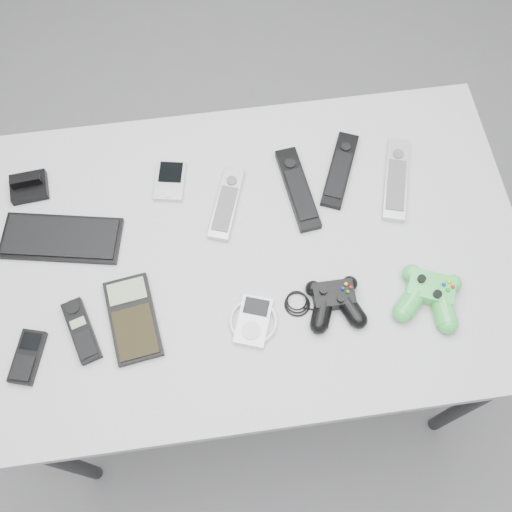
{
  "coord_description": "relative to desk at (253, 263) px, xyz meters",
  "views": [
    {
      "loc": [
        0.01,
        -0.59,
        2.01
      ],
      "look_at": [
        0.08,
        -0.07,
        0.83
      ],
      "focal_mm": 42.0,
      "sensor_mm": 36.0,
      "label": 1
    }
  ],
  "objects": [
    {
      "name": "remote_silver_a",
      "position": [
        -0.04,
        0.12,
        0.08
      ],
      "size": [
        0.1,
        0.19,
        0.02
      ],
      "primitive_type": "cube",
      "rotation": [
        0.0,
        0.0,
        -0.33
      ],
      "color": "#AEAEB5",
      "rests_on": "desk"
    },
    {
      "name": "desk",
      "position": [
        0.0,
        0.0,
        0.0
      ],
      "size": [
        1.2,
        0.77,
        0.81
      ],
      "color": "#939496",
      "rests_on": "floor"
    },
    {
      "name": "floor",
      "position": [
        -0.08,
        0.04,
        -0.74
      ],
      "size": [
        3.5,
        3.5,
        0.0
      ],
      "primitive_type": "plane",
      "color": "slate",
      "rests_on": "ground"
    },
    {
      "name": "cordless_handset",
      "position": [
        -0.38,
        -0.14,
        0.08
      ],
      "size": [
        0.08,
        0.15,
        0.02
      ],
      "primitive_type": "cube",
      "rotation": [
        0.0,
        0.0,
        0.3
      ],
      "color": "black",
      "rests_on": "desk"
    },
    {
      "name": "remote_silver_b",
      "position": [
        0.35,
        0.13,
        0.08
      ],
      "size": [
        0.11,
        0.22,
        0.02
      ],
      "primitive_type": "cube",
      "rotation": [
        0.0,
        0.0,
        -0.29
      ],
      "color": "#AFB0B6",
      "rests_on": "desk"
    },
    {
      "name": "pda",
      "position": [
        -0.17,
        0.2,
        0.08
      ],
      "size": [
        0.08,
        0.11,
        0.02
      ],
      "primitive_type": "cube",
      "rotation": [
        0.0,
        0.0,
        -0.19
      ],
      "color": "#AEAEB5",
      "rests_on": "desk"
    },
    {
      "name": "mobile_phone",
      "position": [
        -0.49,
        -0.18,
        0.08
      ],
      "size": [
        0.08,
        0.12,
        0.02
      ],
      "primitive_type": "cube",
      "rotation": [
        0.0,
        0.0,
        -0.28
      ],
      "color": "black",
      "rests_on": "desk"
    },
    {
      "name": "controller_green",
      "position": [
        0.35,
        -0.16,
        0.09
      ],
      "size": [
        0.18,
        0.19,
        0.05
      ],
      "primitive_type": null,
      "rotation": [
        0.0,
        0.0,
        -0.41
      ],
      "color": "green",
      "rests_on": "desk"
    },
    {
      "name": "dock_bracket",
      "position": [
        -0.49,
        0.22,
        0.09
      ],
      "size": [
        0.09,
        0.08,
        0.04
      ],
      "primitive_type": "cube",
      "rotation": [
        0.0,
        0.0,
        0.09
      ],
      "color": "black",
      "rests_on": "desk"
    },
    {
      "name": "pda_keyboard",
      "position": [
        -0.42,
        0.08,
        0.08
      ],
      "size": [
        0.28,
        0.16,
        0.02
      ],
      "primitive_type": "cube",
      "rotation": [
        0.0,
        0.0,
        -0.2
      ],
      "color": "black",
      "rests_on": "desk"
    },
    {
      "name": "mp3_player",
      "position": [
        -0.02,
        -0.17,
        0.08
      ],
      "size": [
        0.13,
        0.14,
        0.02
      ],
      "primitive_type": "cube",
      "rotation": [
        0.0,
        0.0,
        -0.34
      ],
      "color": "white",
      "rests_on": "desk"
    },
    {
      "name": "controller_black",
      "position": [
        0.15,
        -0.15,
        0.09
      ],
      "size": [
        0.21,
        0.13,
        0.04
      ],
      "primitive_type": null,
      "rotation": [
        0.0,
        0.0,
        0.0
      ],
      "color": "black",
      "rests_on": "desk"
    },
    {
      "name": "calculator",
      "position": [
        -0.27,
        -0.13,
        0.08
      ],
      "size": [
        0.12,
        0.2,
        0.02
      ],
      "primitive_type": "cube",
      "rotation": [
        0.0,
        0.0,
        0.14
      ],
      "color": "black",
      "rests_on": "desk"
    },
    {
      "name": "remote_black_a",
      "position": [
        0.12,
        0.14,
        0.08
      ],
      "size": [
        0.08,
        0.22,
        0.02
      ],
      "primitive_type": "cube",
      "rotation": [
        0.0,
        0.0,
        0.12
      ],
      "color": "black",
      "rests_on": "desk"
    },
    {
      "name": "remote_black_b",
      "position": [
        0.23,
        0.17,
        0.08
      ],
      "size": [
        0.13,
        0.21,
        0.02
      ],
      "primitive_type": "cube",
      "rotation": [
        0.0,
        0.0,
        -0.41
      ],
      "color": "black",
      "rests_on": "desk"
    }
  ]
}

